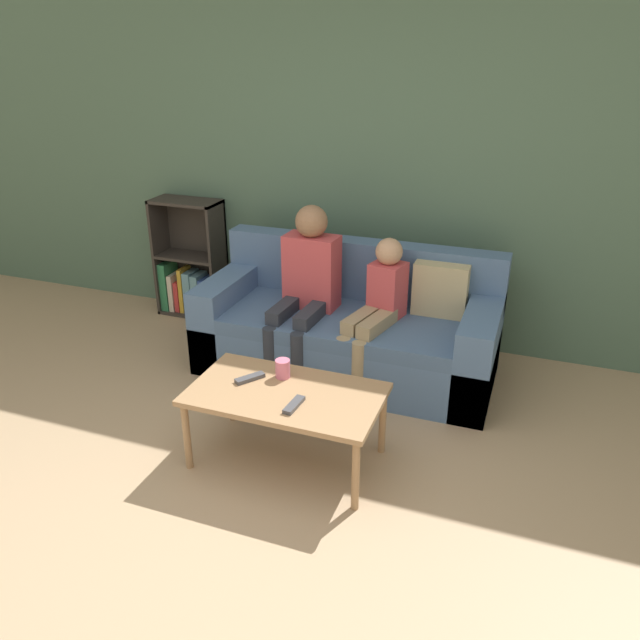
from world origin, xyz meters
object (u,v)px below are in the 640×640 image
Objects in this scene: couch at (349,331)px; tv_remote_0 at (294,405)px; cup_near at (283,369)px; person_adult at (307,278)px; bookshelf at (190,270)px; person_child at (377,306)px; coffee_table at (286,399)px; tv_remote_1 at (250,378)px.

couch reaches higher than tv_remote_0.
tv_remote_0 is at bearing -56.24° from cup_near.
tv_remote_0 is (0.38, -1.17, -0.23)m from person_adult.
bookshelf is 0.84× the size of person_adult.
person_child reaches higher than tv_remote_0.
person_adult reaches higher than bookshelf.
bookshelf is 0.95× the size of coffee_table.
couch is 1.11m from tv_remote_1.
tv_remote_1 is at bearing -102.07° from person_child.
cup_near reaches higher than tv_remote_1.
tv_remote_1 is (-0.16, -0.09, -0.04)m from cup_near.
person_adult is at bearing -164.36° from couch.
tv_remote_1 is at bearing -83.98° from person_adult.
cup_near is 0.32m from tv_remote_0.
bookshelf is 5.66× the size of tv_remote_0.
person_child is 1.06m from tv_remote_1.
coffee_table is 6.19× the size of tv_remote_1.
person_adult reaches higher than couch.
tv_remote_0 is 0.37m from tv_remote_1.
coffee_table is 0.19m from cup_near.
bookshelf is at bearing 162.07° from couch.
tv_remote_1 is (1.34, -1.59, 0.07)m from bookshelf.
person_child is 0.91m from cup_near.
tv_remote_0 is (-0.12, -1.12, -0.12)m from person_child.
coffee_table is at bearing -88.90° from person_child.
couch reaches higher than coffee_table.
cup_near reaches higher than tv_remote_0.
couch is 2.04× the size of person_child.
person_adult is (-0.28, -0.08, 0.39)m from couch.
bookshelf reaches higher than couch.
person_child is 9.41× the size of cup_near.
person_adult reaches higher than coffee_table.
couch is 0.48m from person_adult.
tv_remote_1 reaches higher than coffee_table.
couch is at bearing 99.02° from tv_remote_0.
bookshelf reaches higher than tv_remote_0.
tv_remote_0 is at bearing -46.37° from bookshelf.
couch is 2.06× the size of bookshelf.
couch is 19.22× the size of cup_near.
person_child is at bearing 70.93° from cup_near.
couch is 12.12× the size of tv_remote_1.
person_adult is at bearing -24.51° from bookshelf.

